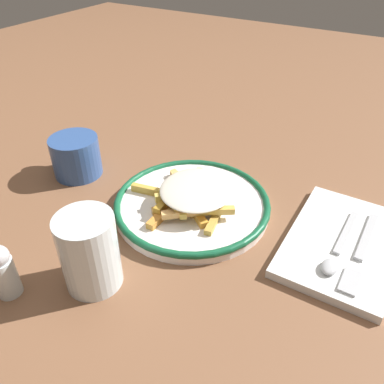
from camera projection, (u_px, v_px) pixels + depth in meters
name	position (u px, v px, depth m)	size (l,w,h in m)	color
ground_plane	(192.00, 210.00, 0.64)	(2.60, 2.60, 0.00)	brown
plate	(192.00, 204.00, 0.63)	(0.25, 0.25, 0.02)	white
fries_heap	(190.00, 195.00, 0.61)	(0.18, 0.16, 0.04)	#F6B566
napkin	(342.00, 243.00, 0.57)	(0.15, 0.23, 0.01)	silver
fork	(361.00, 251.00, 0.54)	(0.02, 0.18, 0.00)	silver
spoon	(337.00, 252.00, 0.54)	(0.02, 0.15, 0.01)	silver
water_glass	(89.00, 252.00, 0.49)	(0.07, 0.07, 0.11)	silver
coffee_mug	(75.00, 156.00, 0.71)	(0.11, 0.09, 0.07)	#315393
salt_shaker	(3.00, 271.00, 0.48)	(0.03, 0.03, 0.08)	silver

